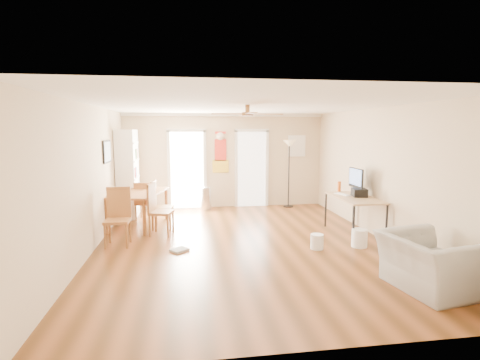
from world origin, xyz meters
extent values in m
plane|color=brown|center=(0.00, 0.00, 0.00)|extent=(7.00, 7.00, 0.00)
cube|color=red|center=(-0.13, 3.48, 1.55)|extent=(0.46, 0.03, 1.10)
cube|color=white|center=(2.05, 3.47, 1.70)|extent=(0.50, 0.04, 0.60)
cube|color=black|center=(-2.73, 1.40, 1.70)|extent=(0.04, 0.66, 0.48)
cylinder|color=silver|center=(-0.56, 3.19, 0.31)|extent=(0.31, 0.31, 0.61)
cube|color=white|center=(2.20, 0.60, 0.80)|extent=(0.23, 0.41, 0.01)
cube|color=black|center=(2.45, 0.34, 0.87)|extent=(0.33, 0.37, 0.17)
cylinder|color=#D25612|center=(2.30, 1.01, 0.90)|extent=(0.09, 0.09, 0.22)
cylinder|color=white|center=(1.26, -0.48, 0.14)|extent=(0.26, 0.26, 0.27)
cylinder|color=white|center=(2.08, -0.48, 0.17)|extent=(0.29, 0.29, 0.33)
cube|color=#9E9E99|center=(-1.22, -0.25, 0.02)|extent=(0.37, 0.36, 0.04)
imported|color=#9E9D99|center=(2.15, -2.36, 0.37)|extent=(1.17, 1.29, 0.75)
camera|label=1|loc=(-1.07, -6.74, 2.16)|focal=27.72mm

